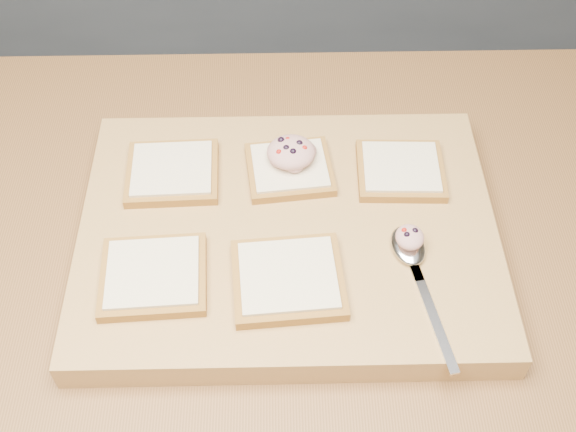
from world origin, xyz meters
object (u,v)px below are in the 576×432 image
Objects in this scene: bread_far_center at (290,169)px; spoon at (412,256)px; cutting_board at (288,234)px; tuna_salad_dollop at (291,152)px.

spoon is at bearing -45.29° from bread_far_center.
spoon reaches higher than cutting_board.
bread_far_center reaches higher than cutting_board.
tuna_salad_dollop is 0.31× the size of spoon.
tuna_salad_dollop is (0.01, 0.09, 0.05)m from cutting_board.
bread_far_center is at bearing 134.71° from spoon.
tuna_salad_dollop is at bearing 132.73° from spoon.
spoon is (0.15, -0.06, 0.03)m from cutting_board.
cutting_board is at bearing -92.63° from bread_far_center.
tuna_salad_dollop reaches higher than cutting_board.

